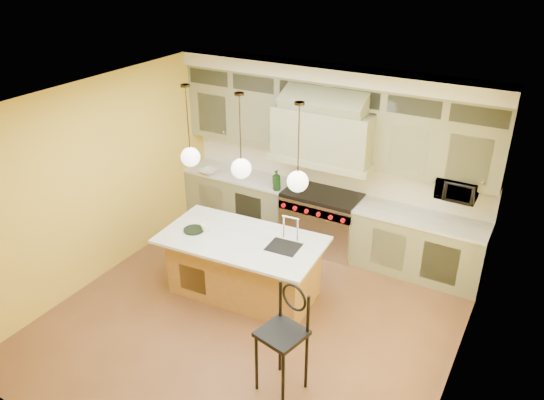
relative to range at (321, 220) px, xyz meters
The scene contains 18 objects.
floor 2.20m from the range, 90.00° to the right, with size 5.00×5.00×0.00m, color brown.
ceiling 3.23m from the range, 90.00° to the right, with size 5.00×5.00×0.00m, color white.
wall_back 1.03m from the range, 90.00° to the left, with size 5.00×5.00×0.00m, color gold.
wall_front 4.74m from the range, 90.00° to the right, with size 5.00×5.00×0.00m, color gold.
wall_left 3.43m from the range, 139.39° to the right, with size 5.00×5.00×0.00m, color gold.
wall_right 3.43m from the range, 40.61° to the right, with size 5.00×5.00×0.00m, color gold.
back_cabinetry 0.95m from the range, 90.00° to the left, with size 5.00×0.77×2.90m.
range is the anchor object (origin of this frame).
kitchen_island 1.74m from the range, 103.10° to the right, with size 2.26×1.31×1.35m.
counter_stool 3.11m from the range, 72.93° to the right, with size 0.55×0.55×1.30m.
microwave 2.18m from the range, ahead, with size 0.54×0.37×0.30m, color black.
oil_bottle_a 0.96m from the range, 162.65° to the right, with size 0.13×0.13×0.34m, color black.
oil_bottle_b 1.01m from the range, behind, with size 0.09×0.09×0.20m, color black.
fruit_bowl 2.09m from the range, behind, with size 0.29×0.29×0.07m, color silver.
cup 2.10m from the range, 117.36° to the right, with size 0.11×0.11×0.10m, color white.
pendant_left 2.54m from the range, 125.32° to the right, with size 0.26×0.26×1.11m.
pendant_center 2.27m from the range, 103.29° to the right, with size 0.26×0.26×1.11m.
pendant_right 2.27m from the range, 76.71° to the right, with size 0.26×0.26×1.11m.
Camera 1 is at (2.97, -4.73, 4.54)m, focal length 35.00 mm.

